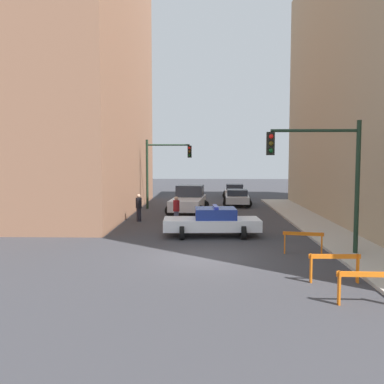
% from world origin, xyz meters
% --- Properties ---
extents(ground_plane, '(120.00, 120.00, 0.00)m').
position_xyz_m(ground_plane, '(0.00, 0.00, 0.00)').
color(ground_plane, '#38383D').
extents(sidewalk_right, '(2.40, 44.00, 0.12)m').
position_xyz_m(sidewalk_right, '(6.20, 0.00, 0.06)').
color(sidewalk_right, '#B2ADA3').
rests_on(sidewalk_right, ground_plane).
extents(building_corner_left, '(14.00, 20.00, 20.54)m').
position_xyz_m(building_corner_left, '(-12.00, 14.00, 10.27)').
color(building_corner_left, '#93664C').
rests_on(building_corner_left, ground_plane).
extents(traffic_light_near, '(3.64, 0.35, 5.20)m').
position_xyz_m(traffic_light_near, '(4.73, 0.50, 3.53)').
color(traffic_light_near, black).
rests_on(traffic_light_near, sidewalk_right).
extents(traffic_light_far, '(3.44, 0.35, 5.20)m').
position_xyz_m(traffic_light_far, '(-3.30, 15.71, 3.40)').
color(traffic_light_far, black).
rests_on(traffic_light_far, ground_plane).
extents(police_car, '(4.78, 2.50, 1.52)m').
position_xyz_m(police_car, '(0.33, 4.53, 0.72)').
color(police_car, white).
rests_on(police_car, ground_plane).
extents(white_truck, '(2.94, 5.55, 1.90)m').
position_xyz_m(white_truck, '(-1.18, 13.21, 0.91)').
color(white_truck, silver).
rests_on(white_truck, ground_plane).
extents(parked_car_near, '(2.45, 4.40, 1.31)m').
position_xyz_m(parked_car_near, '(2.56, 17.96, 0.67)').
color(parked_car_near, silver).
rests_on(parked_car_near, ground_plane).
extents(parked_car_mid, '(2.46, 4.41, 1.31)m').
position_xyz_m(parked_car_mid, '(2.83, 24.82, 0.67)').
color(parked_car_mid, silver).
rests_on(parked_car_mid, ground_plane).
extents(pedestrian_crossing, '(0.45, 0.45, 1.66)m').
position_xyz_m(pedestrian_crossing, '(-1.68, 7.83, 0.86)').
color(pedestrian_crossing, '#474C66').
rests_on(pedestrian_crossing, ground_plane).
extents(pedestrian_corner, '(0.49, 0.49, 1.66)m').
position_xyz_m(pedestrian_corner, '(-4.06, 9.29, 0.86)').
color(pedestrian_corner, black).
rests_on(pedestrian_corner, ground_plane).
extents(barrier_front, '(1.60, 0.20, 0.90)m').
position_xyz_m(barrier_front, '(4.21, -5.21, 0.62)').
color(barrier_front, orange).
rests_on(barrier_front, ground_plane).
extents(barrier_mid, '(1.60, 0.17, 0.90)m').
position_xyz_m(barrier_mid, '(3.97, -3.18, 0.62)').
color(barrier_mid, orange).
rests_on(barrier_mid, ground_plane).
extents(barrier_back, '(1.58, 0.43, 0.90)m').
position_xyz_m(barrier_back, '(3.89, 0.73, 0.62)').
color(barrier_back, orange).
rests_on(barrier_back, ground_plane).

